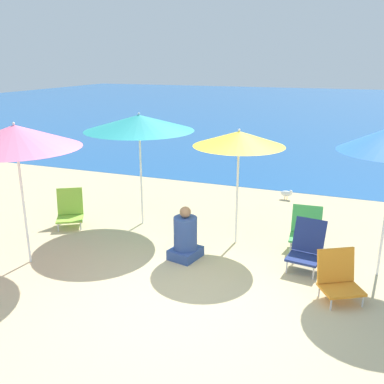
{
  "coord_description": "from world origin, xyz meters",
  "views": [
    {
      "loc": [
        1.91,
        -4.66,
        3.06
      ],
      "look_at": [
        -0.46,
        1.53,
        1.0
      ],
      "focal_mm": 40.0,
      "sensor_mm": 36.0,
      "label": 1
    }
  ],
  "objects_px": {
    "beach_umbrella_yellow": "(239,139)",
    "seagull": "(287,193)",
    "beach_umbrella_teal": "(139,123)",
    "beach_chair_green": "(306,229)",
    "beach_chair_lime": "(70,209)",
    "person_seated_near": "(185,238)",
    "beach_chair_orange": "(338,277)",
    "beach_chair_navy": "(307,246)",
    "beach_umbrella_pink": "(15,137)"
  },
  "relations": [
    {
      "from": "beach_umbrella_yellow",
      "to": "person_seated_near",
      "type": "bearing_deg",
      "value": -124.27
    },
    {
      "from": "beach_umbrella_teal",
      "to": "beach_chair_navy",
      "type": "height_order",
      "value": "beach_umbrella_teal"
    },
    {
      "from": "person_seated_near",
      "to": "beach_chair_orange",
      "type": "bearing_deg",
      "value": 3.3
    },
    {
      "from": "beach_umbrella_teal",
      "to": "beach_chair_orange",
      "type": "distance_m",
      "value": 4.32
    },
    {
      "from": "beach_umbrella_teal",
      "to": "beach_chair_green",
      "type": "relative_size",
      "value": 3.02
    },
    {
      "from": "beach_chair_green",
      "to": "person_seated_near",
      "type": "relative_size",
      "value": 0.81
    },
    {
      "from": "beach_chair_lime",
      "to": "beach_chair_orange",
      "type": "bearing_deg",
      "value": -41.52
    },
    {
      "from": "beach_umbrella_teal",
      "to": "seagull",
      "type": "height_order",
      "value": "beach_umbrella_teal"
    },
    {
      "from": "beach_chair_lime",
      "to": "person_seated_near",
      "type": "bearing_deg",
      "value": -42.55
    },
    {
      "from": "beach_umbrella_teal",
      "to": "beach_chair_lime",
      "type": "relative_size",
      "value": 3.05
    },
    {
      "from": "beach_umbrella_pink",
      "to": "beach_chair_lime",
      "type": "distance_m",
      "value": 2.32
    },
    {
      "from": "beach_chair_navy",
      "to": "beach_chair_lime",
      "type": "distance_m",
      "value": 4.45
    },
    {
      "from": "beach_umbrella_pink",
      "to": "beach_chair_lime",
      "type": "xyz_separation_m",
      "value": [
        -0.36,
        1.55,
        -1.68
      ]
    },
    {
      "from": "beach_umbrella_yellow",
      "to": "seagull",
      "type": "xyz_separation_m",
      "value": [
        0.44,
        2.75,
        -1.69
      ]
    },
    {
      "from": "beach_umbrella_yellow",
      "to": "person_seated_near",
      "type": "xyz_separation_m",
      "value": [
        -0.6,
        -0.87,
        -1.48
      ]
    },
    {
      "from": "beach_chair_green",
      "to": "beach_chair_lime",
      "type": "height_order",
      "value": "beach_chair_green"
    },
    {
      "from": "beach_umbrella_teal",
      "to": "beach_chair_orange",
      "type": "relative_size",
      "value": 3.16
    },
    {
      "from": "beach_chair_green",
      "to": "beach_chair_lime",
      "type": "xyz_separation_m",
      "value": [
        -4.35,
        -0.53,
        -0.03
      ]
    },
    {
      "from": "beach_chair_green",
      "to": "person_seated_near",
      "type": "xyz_separation_m",
      "value": [
        -1.75,
        -1.07,
        -0.0
      ]
    },
    {
      "from": "beach_chair_navy",
      "to": "beach_chair_orange",
      "type": "bearing_deg",
      "value": -47.92
    },
    {
      "from": "beach_umbrella_yellow",
      "to": "beach_chair_orange",
      "type": "distance_m",
      "value": 2.64
    },
    {
      "from": "beach_umbrella_teal",
      "to": "beach_chair_orange",
      "type": "bearing_deg",
      "value": -22.23
    },
    {
      "from": "beach_umbrella_pink",
      "to": "beach_chair_orange",
      "type": "xyz_separation_m",
      "value": [
        4.58,
        0.62,
        -1.69
      ]
    },
    {
      "from": "beach_umbrella_pink",
      "to": "person_seated_near",
      "type": "height_order",
      "value": "beach_umbrella_pink"
    },
    {
      "from": "beach_umbrella_yellow",
      "to": "seagull",
      "type": "relative_size",
      "value": 7.41
    },
    {
      "from": "beach_chair_navy",
      "to": "person_seated_near",
      "type": "xyz_separation_m",
      "value": [
        -1.85,
        -0.34,
        -0.01
      ]
    },
    {
      "from": "beach_umbrella_yellow",
      "to": "beach_chair_navy",
      "type": "distance_m",
      "value": 2.0
    },
    {
      "from": "beach_chair_orange",
      "to": "seagull",
      "type": "bearing_deg",
      "value": 77.67
    },
    {
      "from": "beach_chair_green",
      "to": "person_seated_near",
      "type": "distance_m",
      "value": 2.05
    },
    {
      "from": "beach_umbrella_teal",
      "to": "person_seated_near",
      "type": "height_order",
      "value": "beach_umbrella_teal"
    },
    {
      "from": "beach_chair_orange",
      "to": "person_seated_near",
      "type": "xyz_separation_m",
      "value": [
        -2.34,
        0.39,
        0.04
      ]
    },
    {
      "from": "beach_umbrella_teal",
      "to": "beach_chair_green",
      "type": "bearing_deg",
      "value": -0.82
    },
    {
      "from": "beach_umbrella_pink",
      "to": "beach_chair_green",
      "type": "relative_size",
      "value": 3.11
    },
    {
      "from": "beach_umbrella_teal",
      "to": "beach_umbrella_pink",
      "type": "bearing_deg",
      "value": -112.69
    },
    {
      "from": "beach_chair_green",
      "to": "beach_chair_navy",
      "type": "bearing_deg",
      "value": -85.73
    },
    {
      "from": "beach_chair_lime",
      "to": "person_seated_near",
      "type": "height_order",
      "value": "person_seated_near"
    },
    {
      "from": "beach_umbrella_pink",
      "to": "person_seated_near",
      "type": "relative_size",
      "value": 2.53
    },
    {
      "from": "beach_chair_green",
      "to": "seagull",
      "type": "height_order",
      "value": "beach_chair_green"
    },
    {
      "from": "beach_umbrella_teal",
      "to": "seagull",
      "type": "xyz_separation_m",
      "value": [
        2.38,
        2.51,
        -1.82
      ]
    },
    {
      "from": "beach_umbrella_yellow",
      "to": "beach_umbrella_teal",
      "type": "bearing_deg",
      "value": 172.9
    },
    {
      "from": "beach_chair_lime",
      "to": "beach_chair_green",
      "type": "bearing_deg",
      "value": -23.86
    },
    {
      "from": "beach_umbrella_teal",
      "to": "beach_chair_lime",
      "type": "xyz_separation_m",
      "value": [
        -1.25,
        -0.58,
        -1.64
      ]
    },
    {
      "from": "person_seated_near",
      "to": "seagull",
      "type": "bearing_deg",
      "value": 86.95
    },
    {
      "from": "beach_chair_navy",
      "to": "seagull",
      "type": "height_order",
      "value": "beach_chair_navy"
    },
    {
      "from": "seagull",
      "to": "beach_chair_green",
      "type": "bearing_deg",
      "value": -74.39
    },
    {
      "from": "beach_chair_lime",
      "to": "beach_chair_navy",
      "type": "bearing_deg",
      "value": -33.4
    },
    {
      "from": "beach_umbrella_yellow",
      "to": "person_seated_near",
      "type": "height_order",
      "value": "beach_umbrella_yellow"
    },
    {
      "from": "beach_umbrella_teal",
      "to": "person_seated_near",
      "type": "distance_m",
      "value": 2.38
    },
    {
      "from": "person_seated_near",
      "to": "seagull",
      "type": "distance_m",
      "value": 3.78
    },
    {
      "from": "beach_chair_navy",
      "to": "beach_chair_orange",
      "type": "height_order",
      "value": "beach_chair_navy"
    }
  ]
}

